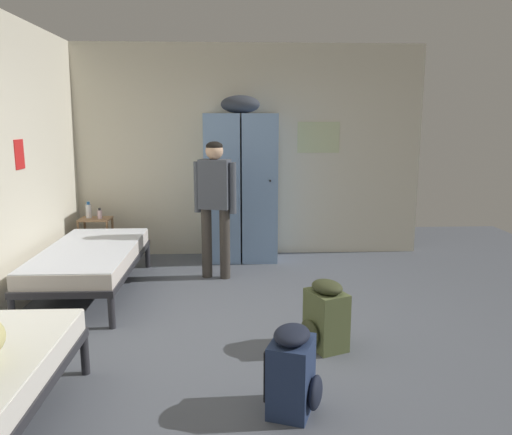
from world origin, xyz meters
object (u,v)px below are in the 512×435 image
object	(u,v)px
bed_left_rear	(90,258)
water_bottle	(89,211)
backpack_navy	(293,372)
lotion_bottle	(100,214)
backpack_olive	(325,316)
person_traveler	(215,197)
shelf_unit	(96,236)
locker_bank	(241,185)

from	to	relation	value
bed_left_rear	water_bottle	bearing A→B (deg)	105.60
backpack_navy	lotion_bottle	bearing A→B (deg)	120.88
water_bottle	backpack_olive	distance (m)	3.61
person_traveler	lotion_bottle	xyz separation A→B (m)	(-1.45, 0.64, -0.30)
water_bottle	backpack_olive	size ratio (longest dim) A/B	0.37
shelf_unit	backpack_olive	world-z (taller)	shelf_unit
shelf_unit	water_bottle	bearing A→B (deg)	165.96
bed_left_rear	lotion_bottle	size ratio (longest dim) A/B	14.01
bed_left_rear	backpack_olive	world-z (taller)	backpack_olive
locker_bank	shelf_unit	world-z (taller)	locker_bank
bed_left_rear	backpack_navy	xyz separation A→B (m)	(1.83, -2.24, -0.12)
bed_left_rear	backpack_olive	distance (m)	2.58
shelf_unit	backpack_olive	distance (m)	3.51
locker_bank	backpack_navy	world-z (taller)	locker_bank
water_bottle	bed_left_rear	bearing A→B (deg)	-74.40
backpack_navy	shelf_unit	bearing A→B (deg)	121.45
water_bottle	backpack_navy	size ratio (longest dim) A/B	0.37
locker_bank	backpack_olive	world-z (taller)	locker_bank
person_traveler	backpack_olive	world-z (taller)	person_traveler
shelf_unit	lotion_bottle	bearing A→B (deg)	-29.74
person_traveler	water_bottle	distance (m)	1.77
person_traveler	bed_left_rear	bearing A→B (deg)	-159.20
shelf_unit	backpack_navy	world-z (taller)	shelf_unit
backpack_olive	locker_bank	bearing A→B (deg)	103.26
backpack_olive	shelf_unit	bearing A→B (deg)	133.86
shelf_unit	bed_left_rear	size ratio (longest dim) A/B	0.30
shelf_unit	lotion_bottle	xyz separation A→B (m)	(0.07, -0.04, 0.28)
water_bottle	backpack_olive	bearing A→B (deg)	-45.44
shelf_unit	lotion_bottle	size ratio (longest dim) A/B	4.20
locker_bank	water_bottle	distance (m)	1.92
bed_left_rear	person_traveler	distance (m)	1.47
water_bottle	lotion_bottle	distance (m)	0.16
shelf_unit	backpack_olive	bearing A→B (deg)	-46.14
person_traveler	lotion_bottle	world-z (taller)	person_traveler
locker_bank	backpack_olive	distance (m)	2.78
bed_left_rear	backpack_navy	bearing A→B (deg)	-50.75
locker_bank	lotion_bottle	xyz separation A→B (m)	(-1.75, -0.13, -0.34)
locker_bank	person_traveler	xyz separation A→B (m)	(-0.30, -0.76, -0.04)
shelf_unit	person_traveler	size ratio (longest dim) A/B	0.37
water_bottle	backpack_navy	bearing A→B (deg)	-57.73
locker_bank	backpack_olive	xyz separation A→B (m)	(0.62, -2.62, -0.71)
locker_bank	bed_left_rear	world-z (taller)	locker_bank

